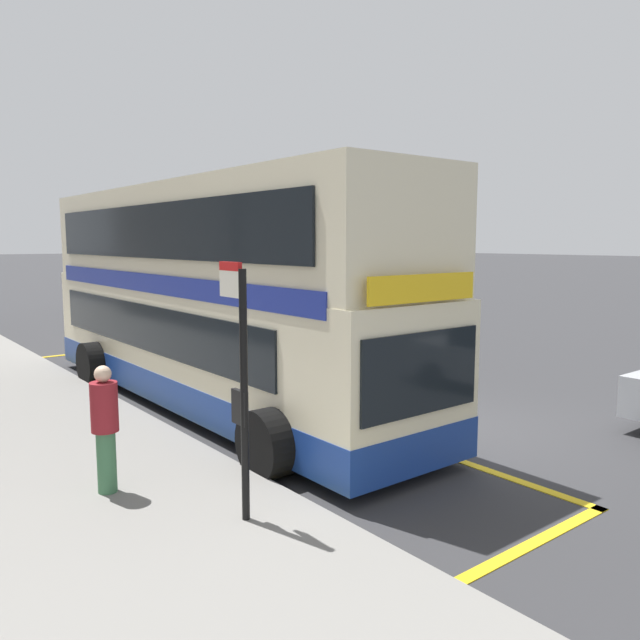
% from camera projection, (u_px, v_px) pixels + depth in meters
% --- Properties ---
extents(ground_plane, '(260.00, 260.00, 0.00)m').
position_uv_depth(ground_plane, '(16.00, 298.00, 36.11)').
color(ground_plane, '#333335').
extents(double_decker_bus, '(3.18, 11.55, 4.40)m').
position_uv_depth(double_decker_bus, '(209.00, 304.00, 12.58)').
color(double_decker_bus, beige).
rests_on(double_decker_bus, ground).
extents(bus_bay_markings, '(2.94, 15.22, 0.01)m').
position_uv_depth(bus_bay_markings, '(209.00, 404.00, 12.77)').
color(bus_bay_markings, gold).
rests_on(bus_bay_markings, ground).
extents(bus_stop_sign, '(0.09, 0.51, 2.95)m').
position_uv_depth(bus_stop_sign, '(240.00, 373.00, 7.03)').
color(bus_stop_sign, black).
rests_on(bus_stop_sign, pavement_near).
extents(parked_car_silver_distant, '(2.09, 4.20, 1.62)m').
position_uv_depth(parked_car_silver_distant, '(126.00, 293.00, 30.16)').
color(parked_car_silver_distant, '#B2B5BA').
rests_on(parked_car_silver_distant, ground).
extents(pedestrian_waiting_near_sign, '(0.34, 0.34, 1.64)m').
position_uv_depth(pedestrian_waiting_near_sign, '(105.00, 424.00, 7.85)').
color(pedestrian_waiting_near_sign, '#3F724C').
rests_on(pedestrian_waiting_near_sign, pavement_near).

